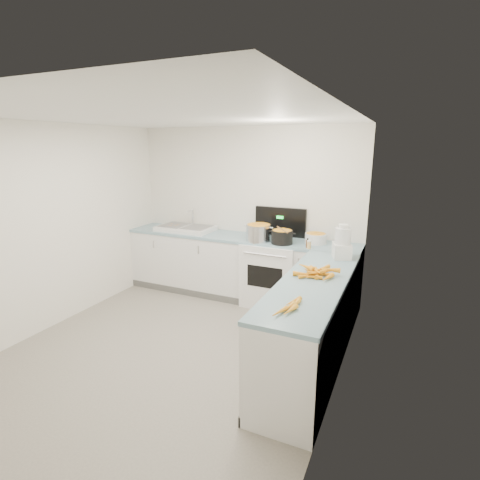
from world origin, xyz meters
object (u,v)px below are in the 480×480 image
at_px(stove, 273,272).
at_px(sink, 186,228).
at_px(steel_pot, 259,233).
at_px(food_processor, 342,244).
at_px(mixing_bowl, 316,238).
at_px(spice_jar, 309,245).
at_px(black_pot, 282,238).
at_px(extract_bottle, 307,244).

height_order(stove, sink, stove).
xyz_separation_m(steel_pot, food_processor, (1.19, -0.36, 0.07)).
xyz_separation_m(sink, mixing_bowl, (2.03, 0.06, 0.03)).
distance_m(stove, spice_jar, 0.79).
distance_m(black_pot, mixing_bowl, 0.46).
bearing_deg(spice_jar, black_pot, 166.91).
bearing_deg(sink, steel_pot, -6.28).
bearing_deg(mixing_bowl, food_processor, -52.10).
bearing_deg(sink, spice_jar, -6.94).
bearing_deg(black_pot, extract_bottle, -9.43).
relative_size(black_pot, spice_jar, 3.14).
height_order(mixing_bowl, extract_bottle, mixing_bowl).
bearing_deg(spice_jar, sink, 173.06).
xyz_separation_m(sink, food_processor, (2.47, -0.50, 0.14)).
bearing_deg(steel_pot, mixing_bowl, 15.08).
bearing_deg(mixing_bowl, spice_jar, -92.60).
relative_size(steel_pot, black_pot, 1.20).
relative_size(extract_bottle, spice_jar, 1.12).
height_order(stove, extract_bottle, stove).
height_order(sink, spice_jar, sink).
relative_size(steel_pot, spice_jar, 3.77).
bearing_deg(stove, black_pot, -39.33).
bearing_deg(food_processor, sink, 168.50).
bearing_deg(black_pot, mixing_bowl, 27.91).
bearing_deg(steel_pot, food_processor, -16.87).
bearing_deg(food_processor, extract_bottle, 149.17).
relative_size(sink, extract_bottle, 8.45).
distance_m(steel_pot, food_processor, 1.25).
bearing_deg(spice_jar, mixing_bowl, 87.40).
bearing_deg(steel_pot, black_pot, -2.21).
xyz_separation_m(extract_bottle, spice_jar, (0.03, -0.03, -0.01)).
bearing_deg(sink, mixing_bowl, 1.77).
xyz_separation_m(mixing_bowl, food_processor, (0.44, -0.56, 0.11)).
distance_m(stove, extract_bottle, 0.77).
height_order(stove, steel_pot, stove).
distance_m(steel_pot, mixing_bowl, 0.78).
distance_m(sink, steel_pot, 1.28).
height_order(black_pot, food_processor, food_processor).
height_order(spice_jar, food_processor, food_processor).
height_order(steel_pot, black_pot, steel_pot).
xyz_separation_m(stove, food_processor, (1.02, -0.49, 0.64)).
bearing_deg(spice_jar, steel_pot, 171.92).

